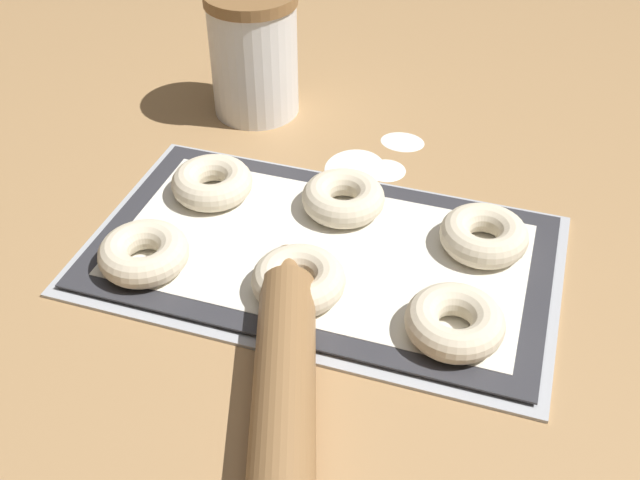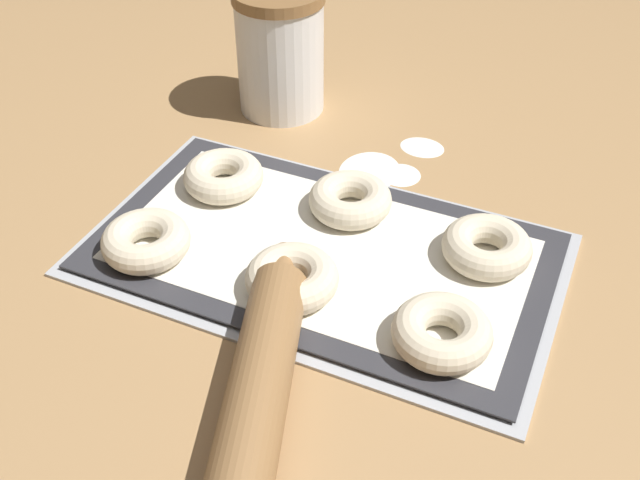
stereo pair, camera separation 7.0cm
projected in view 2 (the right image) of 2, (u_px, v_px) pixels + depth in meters
ground_plane at (307, 252)px, 0.87m from camera, size 2.80×2.80×0.00m
baking_tray at (320, 256)px, 0.86m from camera, size 0.54×0.32×0.01m
baking_mat at (320, 253)px, 0.86m from camera, size 0.52×0.29×0.00m
bagel_front_left at (146, 241)px, 0.84m from camera, size 0.10×0.10×0.03m
bagel_front_center at (292, 278)px, 0.80m from camera, size 0.10×0.10×0.03m
bagel_front_right at (442, 332)px, 0.74m from camera, size 0.10×0.10×0.03m
bagel_back_left at (224, 176)px, 0.94m from camera, size 0.10×0.10×0.03m
bagel_back_center at (350, 200)px, 0.90m from camera, size 0.10×0.10×0.03m
bagel_back_right at (487, 247)px, 0.83m from camera, size 0.10×0.10×0.03m
flour_canister at (280, 51)px, 1.07m from camera, size 0.13×0.13×0.18m
rolling_pin at (258, 390)px, 0.68m from camera, size 0.15×0.38×0.06m
flour_patch_near at (370, 170)px, 1.00m from camera, size 0.08×0.09×0.00m
flour_patch_far at (422, 147)px, 1.04m from camera, size 0.06×0.05×0.00m
flour_patch_side at (401, 174)px, 0.99m from camera, size 0.05×0.05×0.00m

